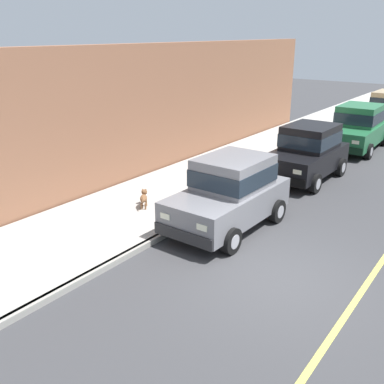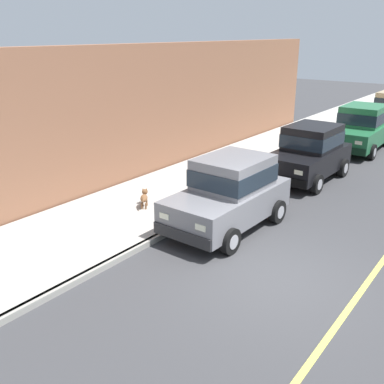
% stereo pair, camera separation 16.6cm
% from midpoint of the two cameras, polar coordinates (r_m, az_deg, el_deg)
% --- Properties ---
extents(ground_plane, '(80.00, 80.00, 0.00)m').
position_cam_midpoint_polar(ground_plane, '(9.75, 10.33, -10.72)').
color(ground_plane, '#38383A').
extents(curb, '(0.16, 64.00, 0.14)m').
position_cam_midpoint_polar(curb, '(11.26, -4.46, -5.67)').
color(curb, gray).
rests_on(curb, ground).
extents(sidewalk, '(3.60, 64.00, 0.14)m').
position_cam_midpoint_polar(sidewalk, '(12.41, -10.83, -3.48)').
color(sidewalk, '#A8A59E').
rests_on(sidewalk, ground).
extents(lane_centre_line, '(0.12, 57.60, 0.01)m').
position_cam_midpoint_polar(lane_centre_line, '(9.30, 19.44, -13.23)').
color(lane_centre_line, '#E0D64C').
rests_on(lane_centre_line, ground).
extents(car_grey_hatchback, '(2.02, 3.84, 1.88)m').
position_cam_midpoint_polar(car_grey_hatchback, '(11.61, 4.43, -0.01)').
color(car_grey_hatchback, slate).
rests_on(car_grey_hatchback, ground).
extents(car_black_hatchback, '(2.02, 3.83, 1.88)m').
position_cam_midpoint_polar(car_black_hatchback, '(16.03, 14.21, 5.01)').
color(car_black_hatchback, black).
rests_on(car_black_hatchback, ground).
extents(car_green_sedan, '(2.10, 4.63, 1.92)m').
position_cam_midpoint_polar(car_green_sedan, '(20.96, 20.21, 7.81)').
color(car_green_sedan, '#23663D').
rests_on(car_green_sedan, ground).
extents(dog_brown, '(0.50, 0.63, 0.49)m').
position_cam_midpoint_polar(dog_brown, '(12.86, -6.54, -0.68)').
color(dog_brown, brown).
rests_on(dog_brown, sidewalk).
extents(building_facade, '(0.50, 20.00, 4.54)m').
position_cam_midpoint_polar(building_facade, '(17.26, -2.28, 11.00)').
color(building_facade, '#8C5B42').
rests_on(building_facade, ground).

